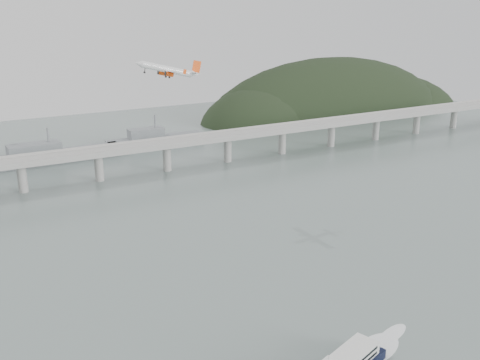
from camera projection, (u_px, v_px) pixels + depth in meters
ground at (304, 296)px, 234.88m from camera, size 900.00×900.00×0.00m
bridge at (139, 151)px, 395.46m from camera, size 800.00×22.00×23.90m
headland at (338, 126)px, 649.30m from camera, size 365.00×155.00×156.00m
airliner at (169, 70)px, 268.47m from camera, size 34.37×30.95×10.75m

